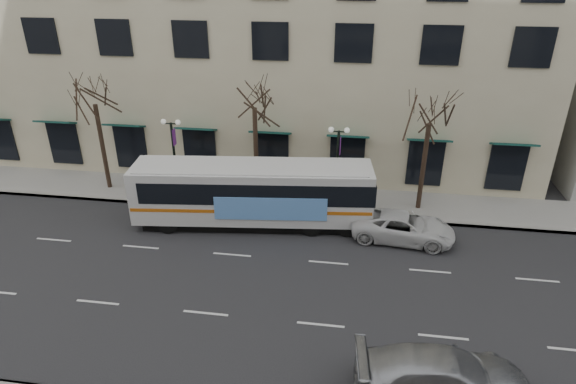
% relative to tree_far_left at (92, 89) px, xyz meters
% --- Properties ---
extents(ground, '(160.00, 160.00, 0.00)m').
position_rel_tree_far_left_xyz_m(ground, '(10.00, -8.80, -6.70)').
color(ground, black).
rests_on(ground, ground).
extents(sidewalk_far, '(80.00, 4.00, 0.15)m').
position_rel_tree_far_left_xyz_m(sidewalk_far, '(15.00, 0.20, -6.62)').
color(sidewalk_far, gray).
rests_on(sidewalk_far, ground).
extents(tree_far_left, '(3.60, 3.60, 8.34)m').
position_rel_tree_far_left_xyz_m(tree_far_left, '(0.00, 0.00, 0.00)').
color(tree_far_left, black).
rests_on(tree_far_left, ground).
extents(tree_far_mid, '(3.60, 3.60, 8.55)m').
position_rel_tree_far_left_xyz_m(tree_far_mid, '(10.00, 0.00, 0.21)').
color(tree_far_mid, black).
rests_on(tree_far_mid, ground).
extents(tree_far_right, '(3.60, 3.60, 8.06)m').
position_rel_tree_far_left_xyz_m(tree_far_right, '(20.00, 0.00, -0.28)').
color(tree_far_right, black).
rests_on(tree_far_right, ground).
extents(lamp_post_left, '(1.22, 0.45, 5.21)m').
position_rel_tree_far_left_xyz_m(lamp_post_left, '(5.01, -0.60, -3.75)').
color(lamp_post_left, black).
rests_on(lamp_post_left, ground).
extents(lamp_post_right, '(1.22, 0.45, 5.21)m').
position_rel_tree_far_left_xyz_m(lamp_post_right, '(15.01, -0.60, -3.75)').
color(lamp_post_right, black).
rests_on(lamp_post_right, ground).
extents(city_bus, '(13.59, 4.35, 3.62)m').
position_rel_tree_far_left_xyz_m(city_bus, '(10.51, -3.06, -4.72)').
color(city_bus, silver).
rests_on(city_bus, ground).
extents(silver_car, '(6.29, 2.99, 1.77)m').
position_rel_tree_far_left_xyz_m(silver_car, '(19.48, -14.08, -5.81)').
color(silver_car, '#9A9DA2').
rests_on(silver_car, ground).
extents(white_pickup, '(5.70, 3.05, 1.52)m').
position_rel_tree_far_left_xyz_m(white_pickup, '(18.81, -3.63, -5.94)').
color(white_pickup, silver).
rests_on(white_pickup, ground).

